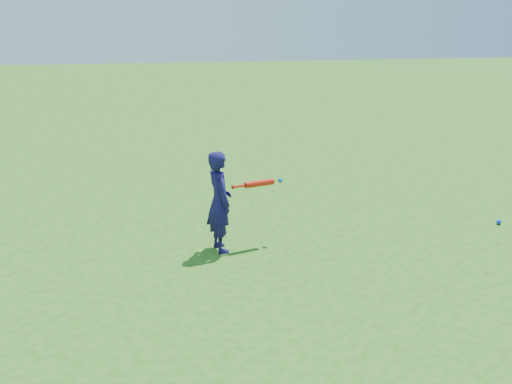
% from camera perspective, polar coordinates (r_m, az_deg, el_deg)
% --- Properties ---
extents(ground, '(80.00, 80.00, 0.00)m').
position_cam_1_polar(ground, '(7.55, 1.42, -4.34)').
color(ground, '#286017').
rests_on(ground, ground).
extents(child, '(0.35, 0.48, 1.24)m').
position_cam_1_polar(child, '(6.88, -3.68, -0.97)').
color(child, '#150F4A').
rests_on(child, ground).
extents(ground_ball_blue, '(0.07, 0.07, 0.07)m').
position_cam_1_polar(ground_ball_blue, '(8.63, 23.12, -2.77)').
color(ground_ball_blue, '#0D35E8').
rests_on(ground_ball_blue, ground).
extents(bat_swing, '(0.69, 0.20, 0.08)m').
position_cam_1_polar(bat_swing, '(7.02, 0.49, 0.89)').
color(bat_swing, red).
rests_on(bat_swing, ground).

